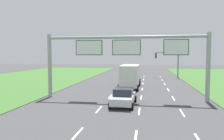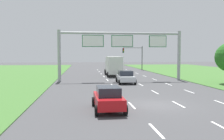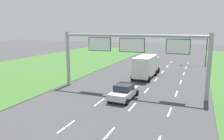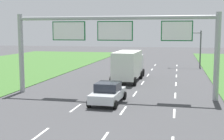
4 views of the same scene
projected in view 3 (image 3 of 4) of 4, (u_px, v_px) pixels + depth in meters
name	position (u px, v px, depth m)	size (l,w,h in m)	color
lane_dashes_inner_left	(99.00, 102.00, 22.27)	(0.14, 62.40, 0.01)	white
lane_dashes_inner_right	(132.00, 107.00, 20.99)	(0.14, 62.40, 0.01)	white
lane_dashes_slip	(170.00, 112.00, 19.71)	(0.14, 62.40, 0.01)	white
car_near_red	(124.00, 92.00, 23.20)	(2.30, 4.49, 1.61)	silver
box_truck	(147.00, 66.00, 33.39)	(2.80, 8.31, 3.31)	silver
sign_gantry	(131.00, 50.00, 24.92)	(17.24, 0.44, 7.00)	#9EA0A5
traffic_light_mast	(196.00, 46.00, 43.99)	(4.76, 0.49, 5.60)	#47494F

